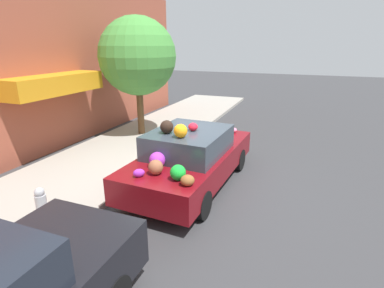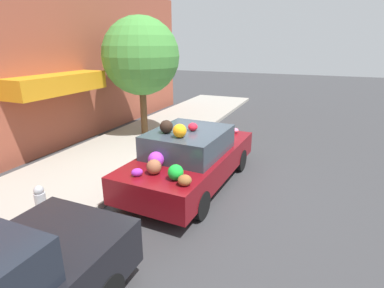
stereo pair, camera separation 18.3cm
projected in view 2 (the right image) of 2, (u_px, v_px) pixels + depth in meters
name	position (u px, v px, depth m)	size (l,w,h in m)	color
ground_plane	(185.00, 182.00, 7.52)	(60.00, 60.00, 0.00)	#38383A
sidewalk_curb	(99.00, 164.00, 8.50)	(24.00, 3.20, 0.13)	#9E998E
building_facade	(28.00, 67.00, 8.51)	(18.00, 1.20, 5.41)	#9E4C38
street_tree	(141.00, 57.00, 10.36)	(2.68, 2.68, 4.10)	brown
fire_hydrant	(41.00, 203.00, 5.61)	(0.20, 0.20, 0.70)	#B2B2B7
art_car	(191.00, 157.00, 7.17)	(4.35, 2.00, 1.72)	maroon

